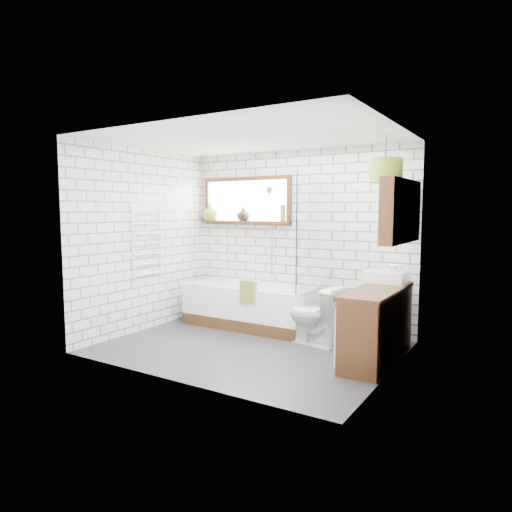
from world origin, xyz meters
The scene contains 22 objects.
floor centered at (0.00, 0.00, -0.01)m, with size 3.40×2.60×0.01m, color #27272A.
ceiling centered at (0.00, 0.00, 2.50)m, with size 3.40×2.60×0.01m, color white.
wall_back centered at (0.00, 1.30, 1.25)m, with size 3.40×0.01×2.50m, color white.
wall_front centered at (0.00, -1.30, 1.25)m, with size 3.40×0.01×2.50m, color white.
wall_left centered at (-1.70, 0.00, 1.25)m, with size 0.01×2.60×2.50m, color white.
wall_right centered at (1.70, 0.00, 1.25)m, with size 0.01×2.60×2.50m, color white.
window centered at (-0.85, 1.26, 1.80)m, with size 1.52×0.16×0.68m, color #341C0E.
towel_radiator centered at (-1.66, 0.00, 1.20)m, with size 0.06×0.52×1.00m, color white.
mirror_cabinet centered at (1.62, 0.60, 1.65)m, with size 0.16×1.20×0.70m, color #341C0E.
shower_riser centered at (-0.40, 1.26, 1.35)m, with size 0.02×0.02×1.30m, color silver.
bathtub centered at (-0.53, 0.89, 0.30)m, with size 1.85×0.82×0.60m, color white.
shower_screen centered at (0.37, 0.89, 1.35)m, with size 0.02×0.72×1.50m, color white.
towel_green centered at (-0.32, 0.48, 0.58)m, with size 0.22×0.06×0.30m, color olive.
towel_beige centered at (-0.30, 0.48, 0.58)m, with size 0.22×0.06×0.29m, color tan.
vanity centered at (1.47, 0.33, 0.40)m, with size 0.45×1.41×0.81m, color #341C0E.
basin centered at (1.41, 0.83, 0.88)m, with size 0.47×0.41×0.14m, color white.
tap centered at (1.57, 0.83, 0.95)m, with size 0.03×0.03×0.18m, color silver.
toilet centered at (0.62, 0.54, 0.37)m, with size 0.73×0.42×0.74m, color white.
vase_olive centered at (-1.50, 1.23, 1.61)m, with size 0.26×0.26×0.27m, color olive.
vase_dark centered at (-0.88, 1.23, 1.59)m, with size 0.21×0.21×0.21m, color black.
bottle centered at (-0.20, 1.23, 1.60)m, with size 0.08×0.08×0.24m, color olive.
pendant centered at (1.45, 0.57, 2.10)m, with size 0.36×0.36×0.27m, color olive.
Camera 1 is at (2.91, -4.55, 1.67)m, focal length 32.00 mm.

